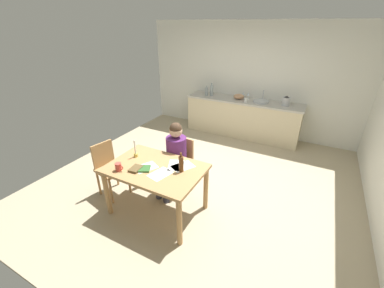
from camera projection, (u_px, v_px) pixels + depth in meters
The scene contains 24 objects.
ground_plane at pixel (202, 181), 4.33m from camera, with size 5.20×5.20×0.04m, color tan.
wall_back at pixel (250, 80), 5.78m from camera, with size 5.20×0.12×2.60m, color silver.
kitchen_counter at pixel (242, 118), 5.88m from camera, with size 2.73×0.64×0.90m.
dining_table at pixel (156, 174), 3.34m from camera, with size 1.32×0.88×0.76m.
chair_at_table at pixel (180, 161), 3.95m from camera, with size 0.45×0.45×0.87m.
person_seated at pixel (174, 155), 3.76m from camera, with size 0.38×0.62×1.19m.
chair_side_empty at pixel (109, 167), 3.80m from camera, with size 0.47×0.47×0.87m.
coffee_mug at pixel (119, 167), 3.20m from camera, with size 0.13×0.09×0.11m.
candlestick at pixel (136, 152), 3.52m from camera, with size 0.06×0.06×0.27m.
book_magazine at pixel (136, 169), 3.23m from camera, with size 0.13×0.18×0.03m, color brown.
book_cookery at pixel (143, 169), 3.24m from camera, with size 0.19×0.17×0.02m, color #31622C.
paper_letter at pixel (146, 167), 3.29m from camera, with size 0.21×0.30×0.00m, color white.
paper_bill at pixel (176, 165), 3.34m from camera, with size 0.21×0.30×0.00m, color white.
paper_envelope at pixel (160, 174), 3.14m from camera, with size 0.21×0.30×0.00m, color white.
paper_receipt at pixel (183, 166), 3.31m from camera, with size 0.21×0.30×0.00m, color white.
wine_bottle_on_table at pixel (181, 164), 3.15m from camera, with size 0.07×0.07×0.28m.
sink_unit at pixel (261, 101), 5.51m from camera, with size 0.36×0.36×0.24m.
bottle_oil at pixel (207, 91), 5.97m from camera, with size 0.08×0.08×0.24m.
bottle_vinegar at pixel (212, 90), 5.94m from camera, with size 0.08×0.08×0.32m.
mixing_bowl at pixel (239, 96), 5.73m from camera, with size 0.25×0.25×0.11m, color tan.
stovetop_kettle at pixel (286, 101), 5.24m from camera, with size 0.18×0.18×0.22m.
wine_glass_near_sink at pixel (248, 94), 5.73m from camera, with size 0.07×0.07×0.15m.
wine_glass_by_kettle at pixel (243, 93), 5.78m from camera, with size 0.07×0.07×0.15m.
teacup_on_counter at pixel (246, 100), 5.50m from camera, with size 0.12×0.08×0.09m.
Camera 1 is at (1.51, -3.23, 2.52)m, focal length 22.47 mm.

